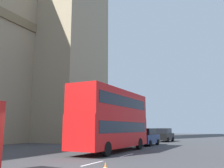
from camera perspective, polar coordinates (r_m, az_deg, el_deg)
name	(u,v)px	position (r m, az deg, el deg)	size (l,w,h in m)	color
double_decker_bus	(112,118)	(20.42, 0.07, -7.79)	(9.72, 2.54, 4.90)	red
sedan_lead	(146,137)	(28.18, 7.94, -11.98)	(4.40, 1.86, 1.85)	navy
sedan_trailing	(164,135)	(36.38, 11.96, -11.42)	(4.40, 1.86, 1.85)	black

